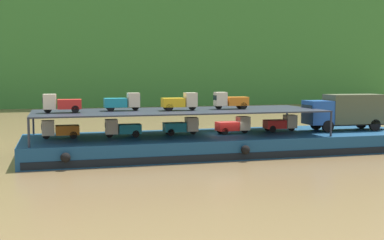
# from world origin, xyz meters

# --- Properties ---
(ground_plane) EXTENTS (400.00, 400.00, 0.00)m
(ground_plane) POSITION_xyz_m (0.00, 0.00, 0.00)
(ground_plane) COLOR brown
(cargo_barge) EXTENTS (31.68, 9.05, 1.50)m
(cargo_barge) POSITION_xyz_m (0.00, -0.02, 0.75)
(cargo_barge) COLOR navy
(cargo_barge) RESTS_ON ground
(covered_lorry) EXTENTS (7.90, 2.46, 3.10)m
(covered_lorry) POSITION_xyz_m (10.86, -0.29, 3.19)
(covered_lorry) COLOR #1E4C99
(covered_lorry) RESTS_ON cargo_barge
(cargo_rack) EXTENTS (22.48, 7.72, 2.00)m
(cargo_rack) POSITION_xyz_m (-3.80, 0.00, 3.44)
(cargo_rack) COLOR #232833
(cargo_rack) RESTS_ON cargo_barge
(mini_truck_lower_stern) EXTENTS (2.77, 1.25, 1.38)m
(mini_truck_lower_stern) POSITION_xyz_m (-12.96, 0.54, 2.19)
(mini_truck_lower_stern) COLOR orange
(mini_truck_lower_stern) RESTS_ON cargo_barge
(mini_truck_lower_aft) EXTENTS (2.76, 1.24, 1.38)m
(mini_truck_lower_aft) POSITION_xyz_m (-8.30, 0.17, 2.19)
(mini_truck_lower_aft) COLOR teal
(mini_truck_lower_aft) RESTS_ON cargo_barge
(mini_truck_lower_mid) EXTENTS (2.75, 1.23, 1.38)m
(mini_truck_lower_mid) POSITION_xyz_m (-3.56, 0.41, 2.19)
(mini_truck_lower_mid) COLOR teal
(mini_truck_lower_mid) RESTS_ON cargo_barge
(mini_truck_lower_fore) EXTENTS (2.78, 1.27, 1.38)m
(mini_truck_lower_fore) POSITION_xyz_m (0.70, -0.06, 2.19)
(mini_truck_lower_fore) COLOR red
(mini_truck_lower_fore) RESTS_ON cargo_barge
(mini_truck_lower_bow) EXTENTS (2.78, 1.27, 1.38)m
(mini_truck_lower_bow) POSITION_xyz_m (5.17, 0.49, 2.19)
(mini_truck_lower_bow) COLOR red
(mini_truck_lower_bow) RESTS_ON cargo_barge
(mini_truck_upper_stern) EXTENTS (2.77, 1.26, 1.38)m
(mini_truck_upper_stern) POSITION_xyz_m (-12.78, -0.34, 4.19)
(mini_truck_upper_stern) COLOR red
(mini_truck_upper_stern) RESTS_ON cargo_rack
(mini_truck_upper_mid) EXTENTS (2.74, 1.21, 1.38)m
(mini_truck_upper_mid) POSITION_xyz_m (-8.20, 0.63, 4.19)
(mini_truck_upper_mid) COLOR teal
(mini_truck_upper_mid) RESTS_ON cargo_rack
(mini_truck_upper_fore) EXTENTS (2.75, 1.21, 1.38)m
(mini_truck_upper_fore) POSITION_xyz_m (-3.83, -0.28, 4.19)
(mini_truck_upper_fore) COLOR gold
(mini_truck_upper_fore) RESTS_ON cargo_rack
(mini_truck_upper_bow) EXTENTS (2.77, 1.25, 1.38)m
(mini_truck_upper_bow) POSITION_xyz_m (0.50, 0.21, 4.19)
(mini_truck_upper_bow) COLOR orange
(mini_truck_upper_bow) RESTS_ON cargo_rack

